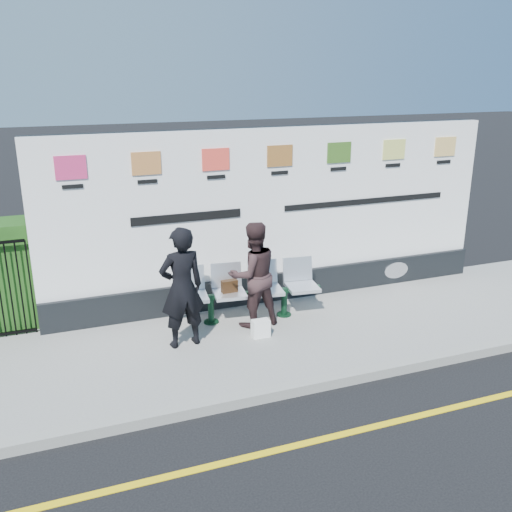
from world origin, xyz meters
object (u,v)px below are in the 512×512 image
Objects in this scene: woman_right at (253,275)px; billboard at (277,228)px; bench at (248,305)px; woman_left at (182,288)px.

billboard is at bearing -136.89° from woman_right.
bench is 1.47m from woman_left.
billboard reaches higher than woman_left.
billboard is 1.28m from woman_right.
billboard reaches higher than woman_right.
billboard reaches higher than bench.
woman_left reaches higher than bench.
woman_left is at bearing -148.56° from billboard.
bench is at bearing -138.80° from billboard.
woman_left is at bearing 7.95° from woman_right.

